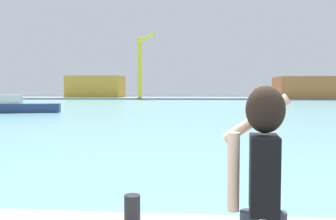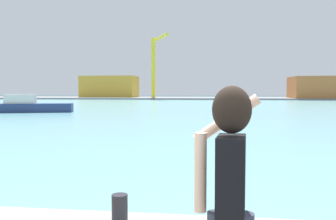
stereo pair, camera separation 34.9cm
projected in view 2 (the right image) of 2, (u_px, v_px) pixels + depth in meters
name	position (u px, v px, depth m)	size (l,w,h in m)	color
ground_plane	(210.00, 106.00, 52.48)	(220.00, 220.00, 0.00)	#334751
harbor_water	(210.00, 105.00, 54.46)	(140.00, 100.00, 0.02)	#6BA8B2
far_shore_dock	(211.00, 98.00, 94.07)	(140.00, 20.00, 0.41)	gray
person_photographer	(230.00, 179.00, 2.57)	(0.53, 0.56, 1.74)	#2D3342
harbor_bollard	(120.00, 209.00, 4.56)	(0.21, 0.21, 0.38)	black
boat_moored	(29.00, 106.00, 36.25)	(8.42, 3.92, 1.84)	navy
warehouse_left	(110.00, 87.00, 99.23)	(14.76, 9.26, 5.82)	gold
warehouse_right	(324.00, 87.00, 86.44)	(15.57, 11.10, 5.21)	#B26633
port_crane	(155.00, 60.00, 90.55)	(5.83, 11.45, 15.39)	yellow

